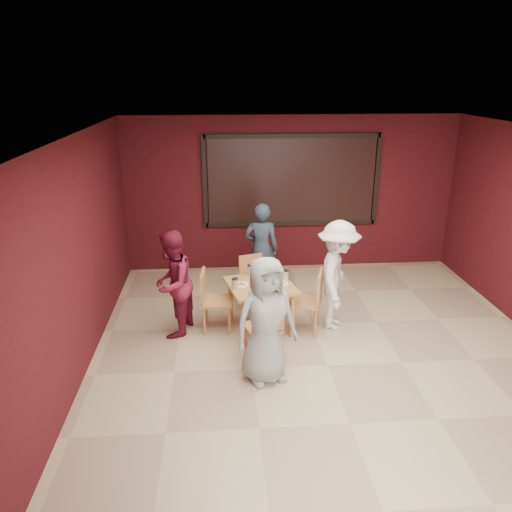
{
  "coord_description": "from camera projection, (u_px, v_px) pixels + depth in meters",
  "views": [
    {
      "loc": [
        -1.31,
        -5.34,
        3.46
      ],
      "look_at": [
        -0.83,
        1.04,
        1.12
      ],
      "focal_mm": 35.0,
      "sensor_mm": 36.0,
      "label": 1
    }
  ],
  "objects": [
    {
      "name": "window_blinds",
      "position": [
        292.0,
        181.0,
        8.95
      ],
      "size": [
        3.0,
        0.02,
        1.5
      ],
      "primitive_type": "cube",
      "color": "black"
    },
    {
      "name": "chair_front",
      "position": [
        265.0,
        326.0,
        6.24
      ],
      "size": [
        0.52,
        0.52,
        0.87
      ],
      "color": "tan",
      "rests_on": "floor"
    },
    {
      "name": "chair_left",
      "position": [
        212.0,
        297.0,
        7.02
      ],
      "size": [
        0.46,
        0.46,
        0.89
      ],
      "color": "tan",
      "rests_on": "floor"
    },
    {
      "name": "chair_back",
      "position": [
        253.0,
        277.0,
        7.83
      ],
      "size": [
        0.49,
        0.49,
        0.8
      ],
      "color": "tan",
      "rests_on": "floor"
    },
    {
      "name": "diner_left",
      "position": [
        172.0,
        284.0,
        6.83
      ],
      "size": [
        0.75,
        0.86,
        1.5
      ],
      "primitive_type": "imported",
      "rotation": [
        0.0,
        0.0,
        -1.85
      ],
      "color": "maroon",
      "rests_on": "floor"
    },
    {
      "name": "diner_right",
      "position": [
        337.0,
        276.0,
        7.0
      ],
      "size": [
        0.86,
        1.15,
        1.58
      ],
      "primitive_type": "imported",
      "rotation": [
        0.0,
        0.0,
        1.28
      ],
      "color": "white",
      "rests_on": "floor"
    },
    {
      "name": "dining_table",
      "position": [
        261.0,
        289.0,
        6.99
      ],
      "size": [
        1.05,
        1.05,
        0.85
      ],
      "color": "tan",
      "rests_on": "floor"
    },
    {
      "name": "chair_right",
      "position": [
        311.0,
        298.0,
        6.97
      ],
      "size": [
        0.55,
        0.55,
        0.91
      ],
      "color": "tan",
      "rests_on": "floor"
    },
    {
      "name": "diner_back",
      "position": [
        261.0,
        249.0,
        8.12
      ],
      "size": [
        0.6,
        0.42,
        1.54
      ],
      "primitive_type": "imported",
      "rotation": [
        0.0,
        0.0,
        3.04
      ],
      "color": "#29384A",
      "rests_on": "floor"
    },
    {
      "name": "diner_front",
      "position": [
        266.0,
        321.0,
        5.77
      ],
      "size": [
        0.88,
        0.73,
        1.55
      ],
      "primitive_type": "imported",
      "rotation": [
        0.0,
        0.0,
        0.36
      ],
      "color": "#9A9A9A",
      "rests_on": "floor"
    },
    {
      "name": "floor",
      "position": [
        327.0,
        365.0,
        6.29
      ],
      "size": [
        7.0,
        7.0,
        0.0
      ],
      "primitive_type": "plane",
      "color": "#C4B588",
      "rests_on": "ground"
    }
  ]
}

